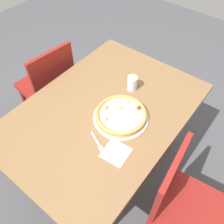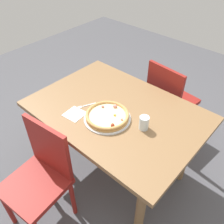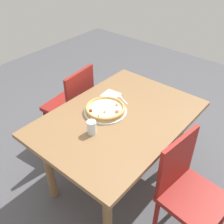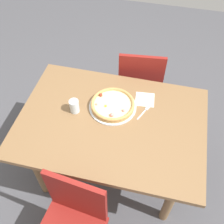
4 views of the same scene
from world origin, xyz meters
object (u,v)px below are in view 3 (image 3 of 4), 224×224
dining_table (119,127)px  fork (122,98)px  chair_near (187,189)px  chair_far (72,104)px  pizza (105,109)px  napkin (111,95)px  drinking_glass (92,127)px  plate (105,111)px

dining_table → fork: fork is taller
chair_near → fork: bearing=-104.1°
chair_near → chair_far: (0.20, 1.36, 0.00)m
pizza → napkin: (0.22, 0.13, -0.03)m
pizza → drinking_glass: bearing=-159.5°
dining_table → chair_far: (0.11, 0.68, -0.14)m
drinking_glass → plate: bearing=20.5°
chair_near → drinking_glass: size_ratio=8.54×
fork → napkin: fork is taller
drinking_glass → chair_near: bearing=-75.3°
dining_table → plate: plate is taller
dining_table → drinking_glass: size_ratio=12.82×
chair_far → plate: size_ratio=2.53×
dining_table → fork: (0.22, 0.14, 0.11)m
plate → pizza: (-0.00, -0.00, 0.03)m
fork → drinking_glass: drinking_glass is taller
plate → fork: plate is taller
chair_far → dining_table: bearing=-105.6°
fork → pizza: bearing=117.9°
chair_near → fork: 0.91m
plate → napkin: bearing=30.3°
dining_table → napkin: 0.34m
dining_table → drinking_glass: bearing=174.2°
chair_near → plate: (0.07, 0.80, 0.25)m
fork → drinking_glass: size_ratio=1.53×
drinking_glass → napkin: drinking_glass is taller
dining_table → plate: size_ratio=3.80×
pizza → drinking_glass: drinking_glass is taller
drinking_glass → napkin: bearing=25.2°
dining_table → napkin: (0.20, 0.25, 0.11)m
chair_far → drinking_glass: size_ratio=8.54×
plate → drinking_glass: (-0.26, -0.10, 0.05)m
chair_near → chair_far: size_ratio=1.00×
fork → dining_table: bearing=147.2°
dining_table → pizza: pizza is taller
chair_near → pizza: (0.07, 0.80, 0.27)m
dining_table → napkin: size_ratio=9.43×
chair_far → fork: bearing=-85.3°
fork → chair_far: bearing=35.3°
dining_table → pizza: (-0.02, 0.12, 0.13)m
chair_near → plate: size_ratio=2.53×
chair_far → fork: 0.60m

